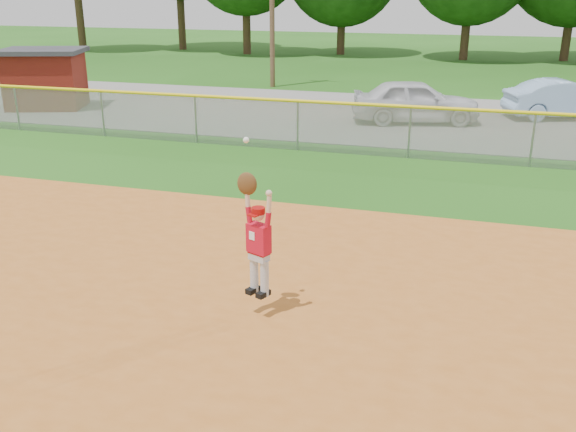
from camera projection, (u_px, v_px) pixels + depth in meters
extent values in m
plane|color=#1E5112|center=(330.00, 321.00, 9.62)|extent=(120.00, 120.00, 0.00)
cube|color=slate|center=(426.00, 119.00, 24.04)|extent=(44.00, 10.00, 0.03)
imported|color=silver|center=(416.00, 101.00, 23.09)|extent=(4.84, 2.88, 1.54)
imported|color=#8AACCD|center=(565.00, 99.00, 23.79)|extent=(4.56, 2.85, 1.42)
cube|color=#59140C|center=(46.00, 81.00, 25.74)|extent=(3.33, 2.89, 2.19)
cube|color=#333338|center=(42.00, 51.00, 25.34)|extent=(3.77, 3.34, 0.18)
cube|color=gray|center=(409.00, 133.00, 18.38)|extent=(40.00, 0.03, 1.50)
cylinder|color=yellow|center=(411.00, 107.00, 18.12)|extent=(40.00, 0.10, 0.10)
cylinder|color=gray|center=(17.00, 109.00, 21.96)|extent=(0.06, 0.06, 1.50)
cylinder|color=gray|center=(103.00, 114.00, 21.06)|extent=(0.06, 0.06, 1.50)
cylinder|color=gray|center=(196.00, 120.00, 20.17)|extent=(0.06, 0.06, 1.50)
cylinder|color=gray|center=(298.00, 126.00, 19.27)|extent=(0.06, 0.06, 1.50)
cylinder|color=gray|center=(409.00, 133.00, 18.38)|extent=(0.06, 0.06, 1.50)
cylinder|color=gray|center=(533.00, 140.00, 17.48)|extent=(0.06, 0.06, 1.50)
cylinder|color=#422D1C|center=(79.00, 10.00, 47.49)|extent=(0.56, 0.56, 5.87)
cylinder|color=#422D1C|center=(181.00, 8.00, 48.72)|extent=(0.56, 0.56, 6.10)
cylinder|color=#422D1C|center=(247.00, 22.00, 45.71)|extent=(0.56, 0.56, 4.43)
cylinder|color=#422D1C|center=(341.00, 25.00, 45.49)|extent=(0.56, 0.56, 4.11)
cylinder|color=#422D1C|center=(466.00, 24.00, 42.16)|extent=(0.56, 0.56, 4.64)
cylinder|color=#422D1C|center=(569.00, 22.00, 41.49)|extent=(0.56, 0.56, 4.89)
cylinder|color=silver|center=(254.00, 274.00, 9.62)|extent=(0.17, 0.17, 0.57)
cylinder|color=silver|center=(265.00, 278.00, 9.49)|extent=(0.17, 0.17, 0.57)
cube|color=black|center=(253.00, 290.00, 9.67)|extent=(0.19, 0.26, 0.08)
cube|color=black|center=(263.00, 294.00, 9.55)|extent=(0.19, 0.26, 0.08)
cube|color=silver|center=(259.00, 256.00, 9.44)|extent=(0.34, 0.26, 0.11)
cube|color=maroon|center=(259.00, 252.00, 9.42)|extent=(0.35, 0.28, 0.05)
cube|color=red|center=(259.00, 238.00, 9.35)|extent=(0.39, 0.30, 0.44)
cube|color=white|center=(252.00, 236.00, 9.28)|extent=(0.10, 0.05, 0.13)
sphere|color=beige|center=(258.00, 214.00, 9.22)|extent=(0.26, 0.26, 0.20)
cylinder|color=#960A09|center=(258.00, 211.00, 9.20)|extent=(0.26, 0.26, 0.09)
cube|color=#960A09|center=(253.00, 215.00, 9.14)|extent=(0.18, 0.16, 0.02)
cylinder|color=red|center=(249.00, 214.00, 9.34)|extent=(0.13, 0.12, 0.24)
cylinder|color=beige|center=(247.00, 198.00, 9.27)|extent=(0.11, 0.10, 0.26)
ellipsoid|color=#4C2D14|center=(247.00, 184.00, 9.20)|extent=(0.33, 0.24, 0.34)
sphere|color=white|center=(246.00, 140.00, 8.98)|extent=(0.11, 0.11, 0.09)
cylinder|color=red|center=(268.00, 220.00, 9.12)|extent=(0.13, 0.12, 0.24)
cylinder|color=beige|center=(269.00, 204.00, 9.03)|extent=(0.11, 0.10, 0.26)
sphere|color=beige|center=(269.00, 193.00, 8.97)|extent=(0.12, 0.12, 0.09)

